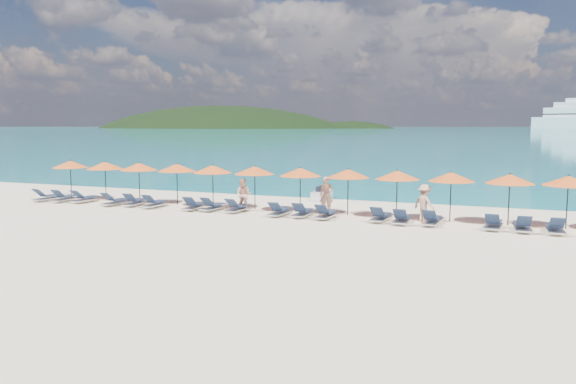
% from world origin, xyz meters
% --- Properties ---
extents(ground, '(1400.00, 1400.00, 0.00)m').
position_xyz_m(ground, '(0.00, 0.00, 0.00)').
color(ground, beige).
extents(sea, '(1600.00, 1300.00, 0.01)m').
position_xyz_m(sea, '(0.00, 660.00, 0.01)').
color(sea, '#1FA9B2').
rests_on(sea, ground).
extents(headland_main, '(374.00, 242.00, 126.50)m').
position_xyz_m(headland_main, '(-300.00, 540.00, -38.00)').
color(headland_main, black).
rests_on(headland_main, ground).
extents(headland_small, '(162.00, 126.00, 85.50)m').
position_xyz_m(headland_small, '(-150.00, 560.00, -35.00)').
color(headland_small, black).
rests_on(headland_small, ground).
extents(jetski, '(0.94, 2.19, 0.77)m').
position_xyz_m(jetski, '(-0.49, 9.55, 0.32)').
color(jetski, silver).
rests_on(jetski, ground).
extents(beachgoer_a, '(0.77, 0.63, 1.81)m').
position_xyz_m(beachgoer_a, '(1.32, 4.74, 0.90)').
color(beachgoer_a, tan).
rests_on(beachgoer_a, ground).
extents(beachgoer_b, '(0.85, 0.54, 1.66)m').
position_xyz_m(beachgoer_b, '(-2.72, 3.83, 0.83)').
color(beachgoer_b, tan).
rests_on(beachgoer_b, ground).
extents(beachgoer_c, '(1.19, 0.99, 1.69)m').
position_xyz_m(beachgoer_c, '(6.10, 4.14, 0.84)').
color(beachgoer_c, tan).
rests_on(beachgoer_c, ground).
extents(umbrella_0, '(2.10, 2.10, 2.28)m').
position_xyz_m(umbrella_0, '(-14.37, 4.57, 2.02)').
color(umbrella_0, black).
rests_on(umbrella_0, ground).
extents(umbrella_1, '(2.10, 2.10, 2.28)m').
position_xyz_m(umbrella_1, '(-11.81, 4.52, 2.02)').
color(umbrella_1, black).
rests_on(umbrella_1, ground).
extents(umbrella_2, '(2.10, 2.10, 2.28)m').
position_xyz_m(umbrella_2, '(-9.48, 4.52, 2.02)').
color(umbrella_2, black).
rests_on(umbrella_2, ground).
extents(umbrella_3, '(2.10, 2.10, 2.28)m').
position_xyz_m(umbrella_3, '(-7.11, 4.64, 2.02)').
color(umbrella_3, black).
rests_on(umbrella_3, ground).
extents(umbrella_4, '(2.10, 2.10, 2.28)m').
position_xyz_m(umbrella_4, '(-4.85, 4.53, 2.02)').
color(umbrella_4, black).
rests_on(umbrella_4, ground).
extents(umbrella_5, '(2.10, 2.10, 2.28)m').
position_xyz_m(umbrella_5, '(-2.49, 4.67, 2.02)').
color(umbrella_5, black).
rests_on(umbrella_5, ground).
extents(umbrella_6, '(2.10, 2.10, 2.28)m').
position_xyz_m(umbrella_6, '(0.05, 4.49, 2.02)').
color(umbrella_6, black).
rests_on(umbrella_6, ground).
extents(umbrella_7, '(2.10, 2.10, 2.28)m').
position_xyz_m(umbrella_7, '(2.44, 4.61, 2.02)').
color(umbrella_7, black).
rests_on(umbrella_7, ground).
extents(umbrella_8, '(2.10, 2.10, 2.28)m').
position_xyz_m(umbrella_8, '(4.77, 4.63, 2.02)').
color(umbrella_8, black).
rests_on(umbrella_8, ground).
extents(umbrella_9, '(2.10, 2.10, 2.28)m').
position_xyz_m(umbrella_9, '(7.17, 4.64, 2.02)').
color(umbrella_9, black).
rests_on(umbrella_9, ground).
extents(umbrella_10, '(2.10, 2.10, 2.28)m').
position_xyz_m(umbrella_10, '(9.60, 4.59, 2.02)').
color(umbrella_10, black).
rests_on(umbrella_10, ground).
extents(umbrella_11, '(2.10, 2.10, 2.28)m').
position_xyz_m(umbrella_11, '(11.85, 4.62, 2.02)').
color(umbrella_11, black).
rests_on(umbrella_11, ground).
extents(lounger_0, '(0.79, 1.76, 0.66)m').
position_xyz_m(lounger_0, '(-14.87, 3.20, 0.24)').
color(lounger_0, silver).
rests_on(lounger_0, ground).
extents(lounger_1, '(0.71, 1.73, 0.66)m').
position_xyz_m(lounger_1, '(-13.68, 3.29, 0.24)').
color(lounger_1, silver).
rests_on(lounger_1, ground).
extents(lounger_2, '(0.77, 1.75, 0.66)m').
position_xyz_m(lounger_2, '(-12.41, 3.45, 0.24)').
color(lounger_2, silver).
rests_on(lounger_2, ground).
extents(lounger_3, '(0.79, 1.76, 0.66)m').
position_xyz_m(lounger_3, '(-10.10, 3.17, 0.24)').
color(lounger_3, silver).
rests_on(lounger_3, ground).
extents(lounger_4, '(0.79, 1.75, 0.66)m').
position_xyz_m(lounger_4, '(-8.98, 3.40, 0.24)').
color(lounger_4, silver).
rests_on(lounger_4, ground).
extents(lounger_5, '(0.63, 1.70, 0.66)m').
position_xyz_m(lounger_5, '(-7.66, 3.31, 0.24)').
color(lounger_5, silver).
rests_on(lounger_5, ground).
extents(lounger_6, '(0.75, 1.74, 0.66)m').
position_xyz_m(lounger_6, '(-5.30, 3.36, 0.24)').
color(lounger_6, silver).
rests_on(lounger_6, ground).
extents(lounger_7, '(0.76, 1.75, 0.66)m').
position_xyz_m(lounger_7, '(-4.26, 3.48, 0.24)').
color(lounger_7, silver).
rests_on(lounger_7, ground).
extents(lounger_8, '(0.75, 1.74, 0.66)m').
position_xyz_m(lounger_8, '(-2.91, 3.51, 0.24)').
color(lounger_8, silver).
rests_on(lounger_8, ground).
extents(lounger_9, '(0.70, 1.73, 0.66)m').
position_xyz_m(lounger_9, '(-0.53, 3.24, 0.24)').
color(lounger_9, silver).
rests_on(lounger_9, ground).
extents(lounger_10, '(0.63, 1.70, 0.66)m').
position_xyz_m(lounger_10, '(0.60, 3.36, 0.24)').
color(lounger_10, silver).
rests_on(lounger_10, ground).
extents(lounger_11, '(0.72, 1.73, 0.66)m').
position_xyz_m(lounger_11, '(1.78, 3.27, 0.24)').
color(lounger_11, silver).
rests_on(lounger_11, ground).
extents(lounger_12, '(0.75, 1.74, 0.66)m').
position_xyz_m(lounger_12, '(4.28, 3.48, 0.24)').
color(lounger_12, silver).
rests_on(lounger_12, ground).
extents(lounger_13, '(0.66, 1.71, 0.66)m').
position_xyz_m(lounger_13, '(5.27, 3.26, 0.24)').
color(lounger_13, silver).
rests_on(lounger_13, ground).
extents(lounger_14, '(0.73, 1.74, 0.66)m').
position_xyz_m(lounger_14, '(6.54, 3.41, 0.24)').
color(lounger_14, silver).
rests_on(lounger_14, ground).
extents(lounger_15, '(0.75, 1.74, 0.66)m').
position_xyz_m(lounger_15, '(9.05, 3.35, 0.24)').
color(lounger_15, silver).
rests_on(lounger_15, ground).
extents(lounger_16, '(0.76, 1.74, 0.66)m').
position_xyz_m(lounger_16, '(10.16, 3.29, 0.24)').
color(lounger_16, silver).
rests_on(lounger_16, ground).
extents(lounger_17, '(0.70, 1.73, 0.66)m').
position_xyz_m(lounger_17, '(11.37, 3.33, 0.24)').
color(lounger_17, silver).
rests_on(lounger_17, ground).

